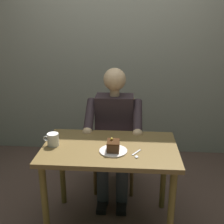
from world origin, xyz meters
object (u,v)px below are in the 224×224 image
(chair, at_px, (115,139))
(dessert_spoon, at_px, (137,155))
(dining_table, at_px, (110,158))
(coffee_cup, at_px, (53,139))
(cake_slice, at_px, (113,146))
(seated_person, at_px, (114,131))

(chair, xyz_separation_m, dessert_spoon, (-0.21, 0.80, 0.24))
(dining_table, xyz_separation_m, coffee_cup, (0.45, 0.01, 0.15))
(cake_slice, distance_m, dessert_spoon, 0.19)
(dining_table, height_order, coffee_cup, coffee_cup)
(dining_table, xyz_separation_m, cake_slice, (-0.03, 0.09, 0.15))
(dining_table, bearing_deg, seated_person, -90.00)
(seated_person, xyz_separation_m, coffee_cup, (0.45, 0.51, 0.13))
(dining_table, distance_m, seated_person, 0.49)
(cake_slice, xyz_separation_m, coffee_cup, (0.48, -0.07, 0.00))
(seated_person, distance_m, coffee_cup, 0.69)
(chair, bearing_deg, seated_person, 90.00)
(dining_table, height_order, cake_slice, cake_slice)
(dessert_spoon, bearing_deg, cake_slice, -15.16)
(cake_slice, bearing_deg, chair, -87.46)
(coffee_cup, distance_m, dessert_spoon, 0.67)
(dining_table, relative_size, coffee_cup, 8.45)
(coffee_cup, bearing_deg, chair, -123.34)
(chair, height_order, coffee_cup, chair)
(seated_person, relative_size, cake_slice, 10.71)
(coffee_cup, height_order, dessert_spoon, coffee_cup)
(chair, xyz_separation_m, cake_slice, (-0.03, 0.75, 0.28))
(chair, bearing_deg, dessert_spoon, 104.55)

